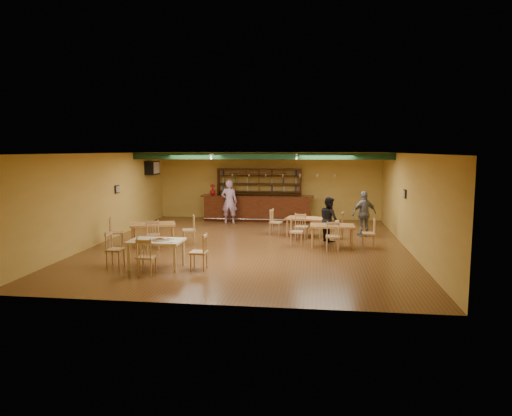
# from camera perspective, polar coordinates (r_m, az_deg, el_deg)

# --- Properties ---
(floor) EXTENTS (12.00, 12.00, 0.00)m
(floor) POSITION_cam_1_polar(r_m,az_deg,el_deg) (15.33, -0.75, -4.54)
(floor) COLOR brown
(floor) RESTS_ON ground
(ceiling_beam) EXTENTS (10.00, 0.30, 0.25)m
(ceiling_beam) POSITION_cam_1_polar(r_m,az_deg,el_deg) (17.79, 0.52, 6.39)
(ceiling_beam) COLOR black
(ceiling_beam) RESTS_ON ceiling
(track_rail_left) EXTENTS (0.05, 2.50, 0.05)m
(track_rail_left) POSITION_cam_1_polar(r_m,az_deg,el_deg) (18.68, -4.78, 6.62)
(track_rail_left) COLOR silver
(track_rail_left) RESTS_ON ceiling
(track_rail_right) EXTENTS (0.05, 2.50, 0.05)m
(track_rail_right) POSITION_cam_1_polar(r_m,az_deg,el_deg) (18.27, 5.14, 6.60)
(track_rail_right) COLOR silver
(track_rail_right) RESTS_ON ceiling
(ac_unit) EXTENTS (0.34, 0.70, 0.48)m
(ac_unit) POSITION_cam_1_polar(r_m,az_deg,el_deg) (20.30, -12.62, 4.84)
(ac_unit) COLOR silver
(ac_unit) RESTS_ON wall_left
(picture_left) EXTENTS (0.04, 0.34, 0.28)m
(picture_left) POSITION_cam_1_polar(r_m,az_deg,el_deg) (17.43, -16.68, 2.23)
(picture_left) COLOR black
(picture_left) RESTS_ON wall_left
(picture_right) EXTENTS (0.04, 0.34, 0.28)m
(picture_right) POSITION_cam_1_polar(r_m,az_deg,el_deg) (15.68, 17.81, 1.66)
(picture_right) COLOR black
(picture_right) RESTS_ON wall_right
(bar_counter) EXTENTS (4.90, 0.85, 1.13)m
(bar_counter) POSITION_cam_1_polar(r_m,az_deg,el_deg) (20.33, 0.19, -0.03)
(bar_counter) COLOR #36100A
(bar_counter) RESTS_ON ground
(back_bar_hutch) EXTENTS (3.79, 0.40, 2.28)m
(back_bar_hutch) POSITION_cam_1_polar(r_m,az_deg,el_deg) (20.89, 0.40, 1.75)
(back_bar_hutch) COLOR #36100A
(back_bar_hutch) RESTS_ON ground
(poinsettia) EXTENTS (0.34, 0.34, 0.47)m
(poinsettia) POSITION_cam_1_polar(r_m,az_deg,el_deg) (20.59, -5.34, 2.27)
(poinsettia) COLOR #B11016
(poinsettia) RESTS_ON bar_counter
(dining_table_b) EXTENTS (1.51, 1.09, 0.68)m
(dining_table_b) POSITION_cam_1_polar(r_m,az_deg,el_deg) (16.85, 6.14, -2.33)
(dining_table_b) COLOR #AD7F3D
(dining_table_b) RESTS_ON ground
(dining_table_c) EXTENTS (1.63, 1.28, 0.71)m
(dining_table_c) POSITION_cam_1_polar(r_m,az_deg,el_deg) (15.63, -12.51, -3.15)
(dining_table_c) COLOR #AD7F3D
(dining_table_c) RESTS_ON ground
(dining_table_d) EXTENTS (1.42, 0.85, 0.70)m
(dining_table_d) POSITION_cam_1_polar(r_m,az_deg,el_deg) (15.22, 9.32, -3.37)
(dining_table_d) COLOR #AD7F3D
(dining_table_d) RESTS_ON ground
(near_table) EXTENTS (1.41, 0.91, 0.75)m
(near_table) POSITION_cam_1_polar(r_m,az_deg,el_deg) (12.60, -12.12, -5.53)
(near_table) COLOR beige
(near_table) RESTS_ON ground
(pizza_tray) EXTENTS (0.49, 0.49, 0.01)m
(pizza_tray) POSITION_cam_1_polar(r_m,az_deg,el_deg) (12.49, -11.73, -3.84)
(pizza_tray) COLOR silver
(pizza_tray) RESTS_ON near_table
(parmesan_shaker) EXTENTS (0.07, 0.07, 0.11)m
(parmesan_shaker) POSITION_cam_1_polar(r_m,az_deg,el_deg) (12.53, -14.34, -3.66)
(parmesan_shaker) COLOR #EAE5C6
(parmesan_shaker) RESTS_ON near_table
(napkin_stack) EXTENTS (0.20, 0.16, 0.03)m
(napkin_stack) POSITION_cam_1_polar(r_m,az_deg,el_deg) (12.60, -10.36, -3.68)
(napkin_stack) COLOR white
(napkin_stack) RESTS_ON near_table
(pizza_server) EXTENTS (0.29, 0.29, 0.00)m
(pizza_server) POSITION_cam_1_polar(r_m,az_deg,el_deg) (12.49, -11.01, -3.78)
(pizza_server) COLOR silver
(pizza_server) RESTS_ON pizza_tray
(side_plate) EXTENTS (0.22, 0.22, 0.01)m
(side_plate) POSITION_cam_1_polar(r_m,az_deg,el_deg) (12.17, -10.04, -4.10)
(side_plate) COLOR white
(side_plate) RESTS_ON near_table
(patron_bar) EXTENTS (0.68, 0.45, 1.85)m
(patron_bar) POSITION_cam_1_polar(r_m,az_deg,el_deg) (19.65, -3.31, 0.77)
(patron_bar) COLOR #964FAB
(patron_bar) RESTS_ON ground
(patron_right_a) EXTENTS (0.84, 0.92, 1.53)m
(patron_right_a) POSITION_cam_1_polar(r_m,az_deg,el_deg) (16.00, 8.96, -1.36)
(patron_right_a) COLOR black
(patron_right_a) RESTS_ON ground
(patron_right_b) EXTENTS (1.04, 0.76, 1.64)m
(patron_right_b) POSITION_cam_1_polar(r_m,az_deg,el_deg) (17.20, 13.14, -0.68)
(patron_right_b) COLOR slate
(patron_right_b) RESTS_ON ground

